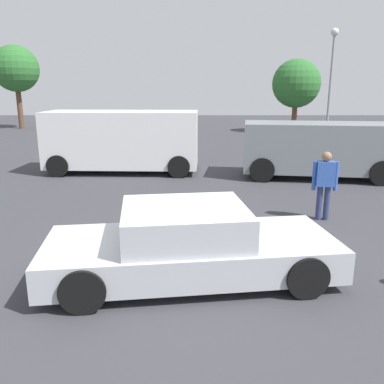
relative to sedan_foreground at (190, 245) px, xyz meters
The scene contains 8 objects.
ground_plane 0.63m from the sedan_foreground, 134.08° to the left, with size 80.00×80.00×0.00m, color #38383D.
sedan_foreground is the anchor object (origin of this frame).
van_white 8.80m from the sedan_foreground, 106.31° to the left, with size 5.44×2.29×2.18m.
suv_dark 8.60m from the sedan_foreground, 60.00° to the left, with size 5.13×2.71×1.85m.
pedestrian 4.26m from the sedan_foreground, 43.54° to the left, with size 0.57×0.28×1.59m.
light_post_near 20.15m from the sedan_foreground, 65.83° to the left, with size 0.44×0.44×6.27m.
tree_back_left 23.21m from the sedan_foreground, 72.06° to the left, with size 3.24×3.24×4.90m.
tree_back_center 28.22m from the sedan_foreground, 117.66° to the left, with size 3.37×3.37×6.07m.
Camera 1 is at (0.25, -6.11, 2.96)m, focal length 37.21 mm.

